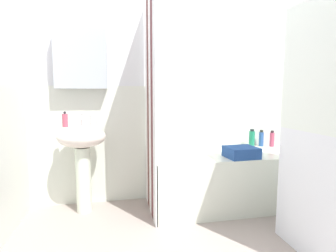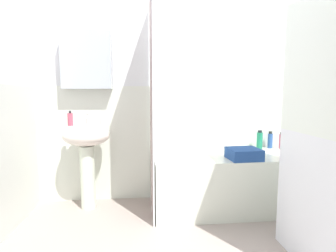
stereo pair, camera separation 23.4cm
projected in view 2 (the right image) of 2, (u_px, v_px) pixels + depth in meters
wall_back_tiled at (180, 92)px, 2.84m from camera, size 3.60×0.18×2.40m
sink at (87, 148)px, 2.57m from camera, size 0.44×0.34×0.82m
faucet at (87, 118)px, 2.62m from camera, size 0.03×0.12×0.12m
soap_dispenser at (70, 119)px, 2.52m from camera, size 0.05×0.05×0.14m
toothbrush_cup at (98, 119)px, 2.61m from camera, size 0.06×0.06×0.10m
bathtub at (229, 181)px, 2.62m from camera, size 1.48×0.65×0.54m
shower_curtain at (152, 107)px, 2.46m from camera, size 0.01×0.65×2.00m
shampoo_bottle at (282, 141)px, 2.86m from camera, size 0.05×0.05×0.18m
lotion_bottle at (270, 140)px, 2.89m from camera, size 0.05×0.05×0.18m
body_wash_bottle at (260, 140)px, 2.85m from camera, size 0.06×0.06×0.20m
towel_folded at (244, 154)px, 2.40m from camera, size 0.29×0.26×0.10m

